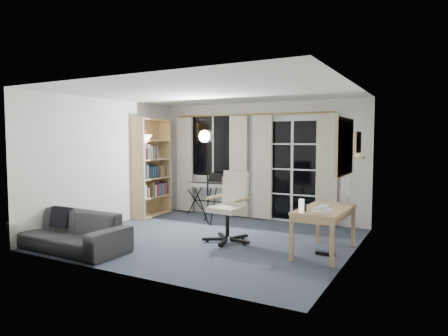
{
  "coord_description": "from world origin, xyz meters",
  "views": [
    {
      "loc": [
        3.31,
        -5.59,
        1.64
      ],
      "look_at": [
        0.08,
        0.35,
        1.16
      ],
      "focal_mm": 32.0,
      "sensor_mm": 36.0,
      "label": 1
    }
  ],
  "objects_px": {
    "monitor": "(346,188)",
    "keyboard_piano": "(213,186)",
    "studio_light": "(206,147)",
    "desk": "(325,214)",
    "mug": "(323,210)",
    "bookshelf": "(150,170)",
    "sofa": "(68,224)",
    "office_chair": "(232,200)",
    "torchiere_lamp": "(145,151)"
  },
  "relations": [
    {
      "from": "desk",
      "to": "mug",
      "type": "bearing_deg",
      "value": -76.54
    },
    {
      "from": "bookshelf",
      "to": "keyboard_piano",
      "type": "bearing_deg",
      "value": 24.0
    },
    {
      "from": "desk",
      "to": "sofa",
      "type": "xyz_separation_m",
      "value": [
        -3.41,
        -1.62,
        -0.2
      ]
    },
    {
      "from": "studio_light",
      "to": "office_chair",
      "type": "distance_m",
      "value": 1.56
    },
    {
      "from": "studio_light",
      "to": "mug",
      "type": "relative_size",
      "value": 17.16
    },
    {
      "from": "studio_light",
      "to": "monitor",
      "type": "distance_m",
      "value": 2.8
    },
    {
      "from": "desk",
      "to": "keyboard_piano",
      "type": "bearing_deg",
      "value": 151.82
    },
    {
      "from": "torchiere_lamp",
      "to": "keyboard_piano",
      "type": "height_order",
      "value": "torchiere_lamp"
    },
    {
      "from": "keyboard_piano",
      "to": "mug",
      "type": "distance_m",
      "value": 3.59
    },
    {
      "from": "office_chair",
      "to": "monitor",
      "type": "bearing_deg",
      "value": 20.83
    },
    {
      "from": "torchiere_lamp",
      "to": "mug",
      "type": "distance_m",
      "value": 4.19
    },
    {
      "from": "keyboard_piano",
      "to": "desk",
      "type": "bearing_deg",
      "value": -30.13
    },
    {
      "from": "keyboard_piano",
      "to": "monitor",
      "type": "height_order",
      "value": "monitor"
    },
    {
      "from": "mug",
      "to": "sofa",
      "type": "distance_m",
      "value": 3.7
    },
    {
      "from": "bookshelf",
      "to": "sofa",
      "type": "height_order",
      "value": "bookshelf"
    },
    {
      "from": "keyboard_piano",
      "to": "office_chair",
      "type": "height_order",
      "value": "office_chair"
    },
    {
      "from": "bookshelf",
      "to": "mug",
      "type": "xyz_separation_m",
      "value": [
        4.11,
        -1.54,
        -0.28
      ]
    },
    {
      "from": "bookshelf",
      "to": "keyboard_piano",
      "type": "height_order",
      "value": "bookshelf"
    },
    {
      "from": "bookshelf",
      "to": "office_chair",
      "type": "bearing_deg",
      "value": -23.94
    },
    {
      "from": "monitor",
      "to": "mug",
      "type": "xyz_separation_m",
      "value": [
        -0.1,
        -0.95,
        -0.2
      ]
    },
    {
      "from": "studio_light",
      "to": "desk",
      "type": "relative_size",
      "value": 1.48
    },
    {
      "from": "monitor",
      "to": "sofa",
      "type": "relative_size",
      "value": 0.25
    },
    {
      "from": "bookshelf",
      "to": "sofa",
      "type": "relative_size",
      "value": 1.08
    },
    {
      "from": "torchiere_lamp",
      "to": "desk",
      "type": "relative_size",
      "value": 1.38
    },
    {
      "from": "desk",
      "to": "mug",
      "type": "height_order",
      "value": "mug"
    },
    {
      "from": "monitor",
      "to": "torchiere_lamp",
      "type": "bearing_deg",
      "value": 178.44
    },
    {
      "from": "keyboard_piano",
      "to": "sofa",
      "type": "xyz_separation_m",
      "value": [
        -0.63,
        -3.25,
        -0.28
      ]
    },
    {
      "from": "bookshelf",
      "to": "monitor",
      "type": "relative_size",
      "value": 4.38
    },
    {
      "from": "bookshelf",
      "to": "monitor",
      "type": "bearing_deg",
      "value": -9.81
    },
    {
      "from": "studio_light",
      "to": "sofa",
      "type": "height_order",
      "value": "studio_light"
    },
    {
      "from": "mug",
      "to": "keyboard_piano",
      "type": "bearing_deg",
      "value": 143.58
    },
    {
      "from": "office_chair",
      "to": "desk",
      "type": "bearing_deg",
      "value": 5.88
    },
    {
      "from": "bookshelf",
      "to": "mug",
      "type": "distance_m",
      "value": 4.39
    },
    {
      "from": "keyboard_piano",
      "to": "desk",
      "type": "relative_size",
      "value": 0.95
    },
    {
      "from": "studio_light",
      "to": "desk",
      "type": "height_order",
      "value": "studio_light"
    },
    {
      "from": "bookshelf",
      "to": "mug",
      "type": "relative_size",
      "value": 19.28
    },
    {
      "from": "desk",
      "to": "mug",
      "type": "xyz_separation_m",
      "value": [
        0.1,
        -0.5,
        0.14
      ]
    },
    {
      "from": "desk",
      "to": "office_chair",
      "type": "bearing_deg",
      "value": -178.79
    },
    {
      "from": "torchiere_lamp",
      "to": "studio_light",
      "type": "xyz_separation_m",
      "value": [
        1.34,
        0.18,
        0.09
      ]
    },
    {
      "from": "torchiere_lamp",
      "to": "desk",
      "type": "distance_m",
      "value": 4.0
    },
    {
      "from": "desk",
      "to": "studio_light",
      "type": "bearing_deg",
      "value": 162.67
    },
    {
      "from": "office_chair",
      "to": "sofa",
      "type": "xyz_separation_m",
      "value": [
        -1.9,
        -1.64,
        -0.29
      ]
    },
    {
      "from": "studio_light",
      "to": "monitor",
      "type": "relative_size",
      "value": 3.9
    },
    {
      "from": "studio_light",
      "to": "keyboard_piano",
      "type": "bearing_deg",
      "value": 108.49
    },
    {
      "from": "torchiere_lamp",
      "to": "studio_light",
      "type": "relative_size",
      "value": 0.93
    },
    {
      "from": "bookshelf",
      "to": "mug",
      "type": "bearing_deg",
      "value": -22.38
    },
    {
      "from": "monitor",
      "to": "keyboard_piano",
      "type": "bearing_deg",
      "value": 160.57
    },
    {
      "from": "studio_light",
      "to": "office_chair",
      "type": "relative_size",
      "value": 1.65
    },
    {
      "from": "desk",
      "to": "sofa",
      "type": "relative_size",
      "value": 0.65
    },
    {
      "from": "torchiere_lamp",
      "to": "studio_light",
      "type": "bearing_deg",
      "value": 7.44
    }
  ]
}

